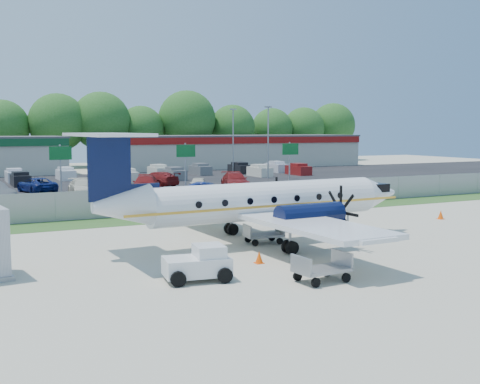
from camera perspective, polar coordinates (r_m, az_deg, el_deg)
name	(u,v)px	position (r m, az deg, el deg)	size (l,w,h in m)	color
ground	(289,244)	(33.09, 4.68, -4.94)	(170.00, 170.00, 0.00)	beige
grass_verge	(203,216)	(43.64, -3.54, -2.26)	(170.00, 4.00, 0.02)	#2D561E
access_road	(170,205)	(50.10, -6.69, -1.21)	(170.00, 8.00, 0.02)	black
parking_lot	(106,184)	(70.10, -12.57, 0.74)	(170.00, 32.00, 0.02)	black
perimeter_fence	(192,199)	(45.35, -4.54, -0.69)	(120.00, 0.06, 1.99)	gray
building_east	(229,151)	(99.53, -1.08, 3.90)	(44.40, 12.40, 5.24)	beige
sign_left	(61,161)	(51.49, -16.65, 2.79)	(1.80, 0.26, 5.00)	gray
sign_mid	(186,159)	(54.49, -5.17, 3.18)	(1.80, 0.26, 5.00)	gray
sign_right	(290,156)	(59.40, 4.77, 3.42)	(1.80, 0.26, 5.00)	gray
light_pole_ne	(268,137)	(75.41, 2.69, 5.21)	(0.90, 0.35, 9.09)	gray
light_pole_se	(233,136)	(84.27, -0.66, 5.30)	(0.90, 0.35, 9.09)	gray
tree_line	(54,167)	(103.33, -17.18, 2.25)	(112.00, 6.00, 14.00)	#215619
aircraft	(260,201)	(32.81, 1.90, -0.87)	(19.56, 19.31, 6.07)	silver
pushback_tug	(200,264)	(25.21, -3.85, -6.78)	(2.91, 2.28, 1.45)	silver
baggage_cart_near	(264,235)	(33.07, 2.26, -4.05)	(2.18, 1.47, 1.07)	gray
baggage_cart_far	(322,269)	(25.13, 7.77, -7.22)	(2.32, 1.49, 1.17)	gray
cone_nose	(441,215)	(44.23, 18.49, -2.08)	(0.43, 0.43, 0.62)	#FF5108
cone_port_wing	(259,258)	(28.30, 1.82, -6.24)	(0.40, 0.40, 0.57)	#FF5108
cone_starboard_wing	(178,211)	(44.53, -5.87, -1.78)	(0.39, 0.39, 0.55)	#FF5108
road_car_mid	(197,200)	(53.24, -4.06, -0.78)	(1.67, 4.78, 1.57)	navy
road_car_east	(409,194)	(60.73, 15.73, -0.15)	(2.24, 5.50, 1.60)	black
parked_car_b	(83,196)	(58.73, -14.69, -0.32)	(2.17, 5.35, 1.55)	beige
parked_car_c	(146,193)	(60.15, -8.94, -0.05)	(2.37, 5.82, 1.69)	maroon
parked_car_d	(198,191)	(61.05, -3.99, 0.09)	(1.65, 4.10, 1.40)	beige
parked_car_e	(235,189)	(63.45, -0.48, 0.33)	(2.36, 5.82, 1.69)	maroon
parked_car_f	(37,192)	(62.81, -18.70, -0.04)	(2.47, 5.36, 1.49)	navy
parked_car_g	(157,186)	(66.44, -7.84, 0.53)	(2.28, 5.60, 1.63)	maroon
far_parking_rows	(96,181)	(74.94, -13.50, 1.04)	(56.00, 10.00, 1.60)	gray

